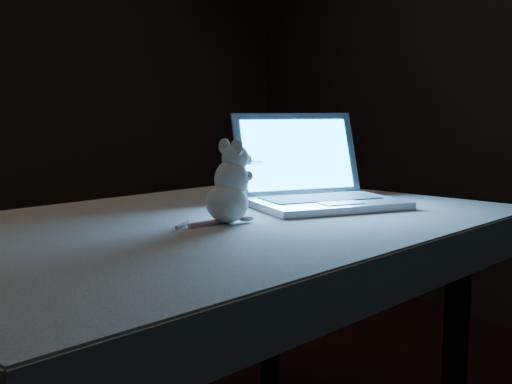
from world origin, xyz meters
TOP-DOWN VIEW (x-y plane):
  - table at (0.19, -0.44)m, footprint 1.79×1.39m
  - tablecloth at (0.23, -0.49)m, footprint 1.80×1.29m
  - laptop at (0.59, -0.42)m, footprint 0.49×0.45m
  - plush_mouse at (0.20, -0.50)m, footprint 0.21×0.21m

SIDE VIEW (x-z plane):
  - table at x=0.19m, z-range 0.00..0.85m
  - tablecloth at x=0.23m, z-range 0.74..0.86m
  - plush_mouse at x=0.20m, z-range 0.86..1.08m
  - laptop at x=0.59m, z-range 0.86..1.16m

